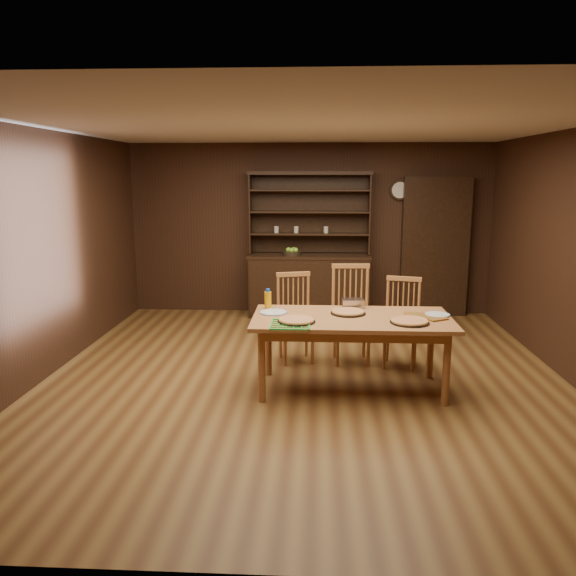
# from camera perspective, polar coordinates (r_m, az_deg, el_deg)

# --- Properties ---
(floor) EXTENTS (6.00, 6.00, 0.00)m
(floor) POSITION_cam_1_polar(r_m,az_deg,el_deg) (6.04, 1.70, -9.17)
(floor) COLOR brown
(floor) RESTS_ON ground
(room_shell) EXTENTS (6.00, 6.00, 6.00)m
(room_shell) POSITION_cam_1_polar(r_m,az_deg,el_deg) (5.68, 1.79, 5.89)
(room_shell) COLOR beige
(room_shell) RESTS_ON floor
(china_hutch) EXTENTS (1.84, 0.52, 2.17)m
(china_hutch) POSITION_cam_1_polar(r_m,az_deg,el_deg) (8.55, 2.14, 1.12)
(china_hutch) COLOR black
(china_hutch) RESTS_ON floor
(doorway) EXTENTS (1.00, 0.18, 2.10)m
(doorway) POSITION_cam_1_polar(r_m,az_deg,el_deg) (8.80, 14.68, 4.05)
(doorway) COLOR black
(doorway) RESTS_ON floor
(wall_clock) EXTENTS (0.30, 0.05, 0.30)m
(wall_clock) POSITION_cam_1_polar(r_m,az_deg,el_deg) (8.70, 11.29, 9.73)
(wall_clock) COLOR black
(wall_clock) RESTS_ON room_shell
(dining_table) EXTENTS (1.96, 0.98, 0.75)m
(dining_table) POSITION_cam_1_polar(r_m,az_deg,el_deg) (5.59, 6.49, -3.71)
(dining_table) COLOR #A26B38
(dining_table) RESTS_ON floor
(chair_left) EXTENTS (0.50, 0.49, 1.02)m
(chair_left) POSITION_cam_1_polar(r_m,az_deg,el_deg) (6.50, 0.70, -2.68)
(chair_left) COLOR #C07841
(chair_left) RESTS_ON floor
(chair_center) EXTENTS (0.49, 0.47, 1.12)m
(chair_center) POSITION_cam_1_polar(r_m,az_deg,el_deg) (6.50, 6.40, -2.25)
(chair_center) COLOR #C07841
(chair_center) RESTS_ON floor
(chair_right) EXTENTS (0.49, 0.48, 1.00)m
(chair_right) POSITION_cam_1_polar(r_m,az_deg,el_deg) (6.46, 11.47, -3.12)
(chair_right) COLOR #C07841
(chair_right) RESTS_ON floor
(pizza_left) EXTENTS (0.36, 0.36, 0.04)m
(pizza_left) POSITION_cam_1_polar(r_m,az_deg,el_deg) (5.34, 0.86, -3.30)
(pizza_left) COLOR black
(pizza_left) RESTS_ON dining_table
(pizza_right) EXTENTS (0.37, 0.37, 0.04)m
(pizza_right) POSITION_cam_1_polar(r_m,az_deg,el_deg) (5.43, 12.26, -3.32)
(pizza_right) COLOR black
(pizza_right) RESTS_ON dining_table
(pizza_center) EXTENTS (0.35, 0.35, 0.04)m
(pizza_center) POSITION_cam_1_polar(r_m,az_deg,el_deg) (5.69, 6.13, -2.45)
(pizza_center) COLOR black
(pizza_center) RESTS_ON dining_table
(cooling_rack) EXTENTS (0.41, 0.41, 0.02)m
(cooling_rack) POSITION_cam_1_polar(r_m,az_deg,el_deg) (5.24, 0.24, -3.69)
(cooling_rack) COLOR green
(cooling_rack) RESTS_ON dining_table
(plate_left) EXTENTS (0.28, 0.28, 0.02)m
(plate_left) POSITION_cam_1_polar(r_m,az_deg,el_deg) (5.69, -1.50, -2.47)
(plate_left) COLOR beige
(plate_left) RESTS_ON dining_table
(plate_right) EXTENTS (0.26, 0.26, 0.02)m
(plate_right) POSITION_cam_1_polar(r_m,az_deg,el_deg) (5.79, 14.90, -2.63)
(plate_right) COLOR beige
(plate_right) RESTS_ON dining_table
(foil_dish) EXTENTS (0.23, 0.17, 0.09)m
(foil_dish) POSITION_cam_1_polar(r_m,az_deg,el_deg) (5.96, 6.63, -1.54)
(foil_dish) COLOR silver
(foil_dish) RESTS_ON dining_table
(juice_bottle) EXTENTS (0.07, 0.07, 0.22)m
(juice_bottle) POSITION_cam_1_polar(r_m,az_deg,el_deg) (5.83, -2.06, -1.22)
(juice_bottle) COLOR orange
(juice_bottle) RESTS_ON dining_table
(pot_holder_a) EXTENTS (0.27, 0.27, 0.01)m
(pot_holder_a) POSITION_cam_1_polar(r_m,az_deg,el_deg) (5.65, 14.62, -2.97)
(pot_holder_a) COLOR red
(pot_holder_a) RESTS_ON dining_table
(pot_holder_b) EXTENTS (0.25, 0.25, 0.02)m
(pot_holder_b) POSITION_cam_1_polar(r_m,az_deg,el_deg) (5.71, 12.70, -2.70)
(pot_holder_b) COLOR red
(pot_holder_b) RESTS_ON dining_table
(fruit_bowl) EXTENTS (0.28, 0.28, 0.12)m
(fruit_bowl) POSITION_cam_1_polar(r_m,az_deg,el_deg) (8.43, 0.40, 3.65)
(fruit_bowl) COLOR black
(fruit_bowl) RESTS_ON china_hutch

